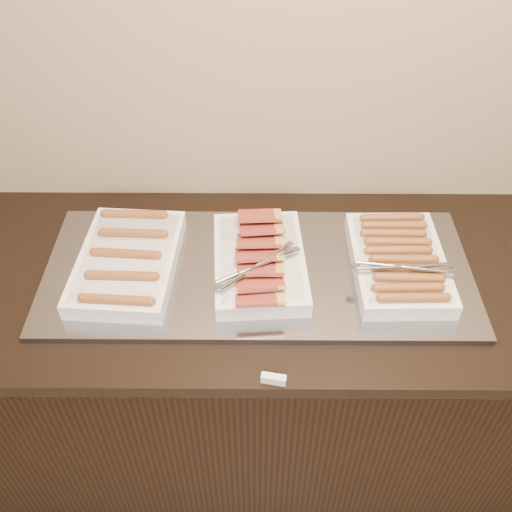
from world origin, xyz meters
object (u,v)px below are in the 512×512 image
at_px(counter, 260,365).
at_px(dish_right, 399,262).
at_px(dish_left, 128,261).
at_px(warming_tray, 258,271).
at_px(dish_center, 259,261).

relative_size(counter, dish_right, 5.43).
bearing_deg(dish_left, warming_tray, 3.48).
relative_size(counter, dish_left, 4.99).
bearing_deg(dish_left, dish_center, 2.89).
height_order(counter, warming_tray, warming_tray).
relative_size(dish_left, dish_right, 1.09).
xyz_separation_m(counter, dish_right, (0.38, -0.00, 0.50)).
height_order(counter, dish_center, dish_center).
bearing_deg(warming_tray, counter, 0.00).
xyz_separation_m(counter, warming_tray, (-0.01, 0.00, 0.46)).
bearing_deg(warming_tray, dish_right, -0.52).
relative_size(warming_tray, dish_left, 2.91).
distance_m(counter, dish_center, 0.50).
xyz_separation_m(dish_left, dish_right, (0.76, -0.00, 0.01)).
relative_size(dish_center, dish_right, 1.05).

